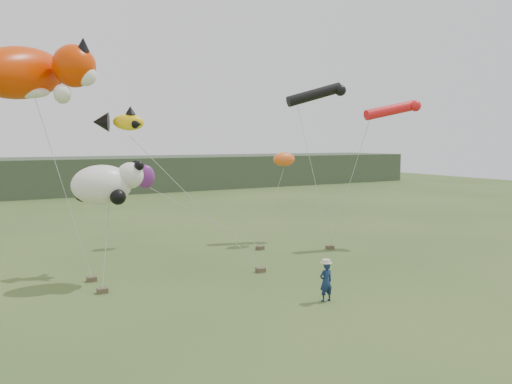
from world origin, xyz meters
The scene contains 9 objects.
ground centered at (0.00, 0.00, 0.00)m, with size 120.00×120.00×0.00m, color #385123.
headland centered at (-3.11, 44.69, 1.92)m, with size 90.00×13.00×4.00m.
festival_attendant centered at (0.23, -1.43, 0.74)m, with size 0.54×0.36×1.49m, color #14254B.
sandbag_anchors centered at (-1.00, 5.12, 0.10)m, with size 13.11×4.42×0.20m.
cat_kite centered at (-8.43, 8.83, 8.98)m, with size 6.79×5.21×3.09m.
fish_kite centered at (-5.12, 7.06, 6.80)m, with size 2.42×1.59×1.18m.
tube_kites centered at (8.64, 7.43, 8.33)m, with size 5.97×5.50×2.46m.
panda_kite centered at (-6.16, 5.10, 4.16)m, with size 2.92×1.89×1.81m.
misc_kites centered at (0.83, 10.03, 4.38)m, with size 8.48×3.81×1.99m.
Camera 1 is at (-10.83, -15.84, 5.91)m, focal length 35.00 mm.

